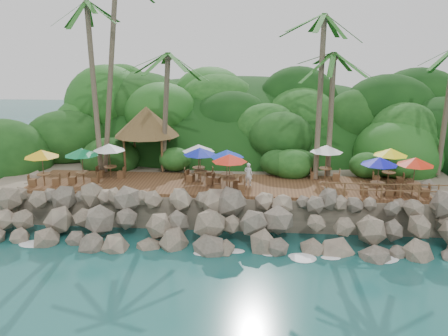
{
  "coord_description": "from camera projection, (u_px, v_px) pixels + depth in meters",
  "views": [
    {
      "loc": [
        2.43,
        -23.7,
        11.45
      ],
      "look_at": [
        0.0,
        6.0,
        3.4
      ],
      "focal_mm": 37.26,
      "sensor_mm": 36.0,
      "label": 1
    }
  ],
  "objects": [
    {
      "name": "waiter",
      "position": [
        248.0,
        174.0,
        30.56
      ],
      "size": [
        0.65,
        0.52,
        1.55
      ],
      "primitive_type": "imported",
      "rotation": [
        0.0,
        0.0,
        2.85
      ],
      "color": "white",
      "rests_on": "terrace"
    },
    {
      "name": "palms",
      "position": [
        243.0,
        24.0,
        30.91
      ],
      "size": [
        30.27,
        7.16,
        15.17
      ],
      "color": "brown",
      "rests_on": "ground"
    },
    {
      "name": "palapa",
      "position": [
        147.0,
        121.0,
        34.66
      ],
      "size": [
        4.9,
        4.9,
        4.6
      ],
      "color": "brown",
      "rests_on": "ground"
    },
    {
      "name": "seawall",
      "position": [
        219.0,
        222.0,
        27.6
      ],
      "size": [
        29.0,
        4.0,
        2.3
      ],
      "primitive_type": null,
      "color": "gray",
      "rests_on": "ground"
    },
    {
      "name": "dining_clusters",
      "position": [
        234.0,
        156.0,
        30.33
      ],
      "size": [
        25.85,
        5.44,
        2.44
      ],
      "color": "brown",
      "rests_on": "terrace"
    },
    {
      "name": "jungle_hill",
      "position": [
        238.0,
        156.0,
        48.59
      ],
      "size": [
        44.8,
        28.0,
        15.4
      ],
      "primitive_type": "ellipsoid",
      "color": "#143811",
      "rests_on": "ground"
    },
    {
      "name": "foam_line",
      "position": [
        216.0,
        252.0,
        26.26
      ],
      "size": [
        25.2,
        0.8,
        0.06
      ],
      "color": "white",
      "rests_on": "ground"
    },
    {
      "name": "land_base",
      "position": [
        233.0,
        164.0,
        41.1
      ],
      "size": [
        32.0,
        25.2,
        2.1
      ],
      "primitive_type": "cube",
      "color": "gray",
      "rests_on": "ground"
    },
    {
      "name": "railing",
      "position": [
        391.0,
        190.0,
        27.92
      ],
      "size": [
        8.3,
        0.1,
        1.0
      ],
      "color": "brown",
      "rests_on": "terrace"
    },
    {
      "name": "terrace",
      "position": [
        224.0,
        185.0,
        31.18
      ],
      "size": [
        26.0,
        5.0,
        0.2
      ],
      "primitive_type": "cube",
      "color": "brown",
      "rests_on": "land_base"
    },
    {
      "name": "jungle_foliage",
      "position": [
        232.0,
        179.0,
        40.41
      ],
      "size": [
        44.0,
        16.0,
        12.0
      ],
      "primitive_type": null,
      "color": "#143811",
      "rests_on": "ground"
    },
    {
      "name": "ground",
      "position": [
        215.0,
        254.0,
        25.98
      ],
      "size": [
        140.0,
        140.0,
        0.0
      ],
      "primitive_type": "plane",
      "color": "#19514F",
      "rests_on": "ground"
    }
  ]
}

